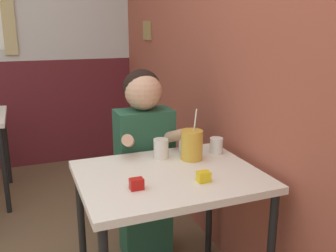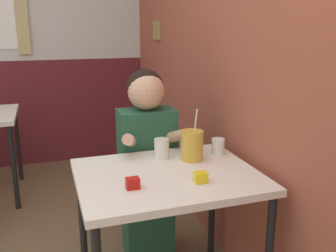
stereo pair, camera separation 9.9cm
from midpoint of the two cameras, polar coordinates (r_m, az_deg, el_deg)
The scene contains 10 objects.
brick_wall_right at distance 2.92m, azimuth 3.99°, elevation 13.28°, with size 0.08×4.69×2.70m.
back_wall at distance 4.07m, azimuth -21.26°, elevation 12.88°, with size 5.46×0.09×2.70m.
main_table at distance 1.89m, azimuth 1.45°, elevation -9.38°, with size 0.88×0.71×0.74m.
person_seated at distance 2.33m, azimuth -1.97°, elevation -4.83°, with size 0.42×0.42×1.19m.
cocktail_pitcher at distance 2.02m, azimuth 5.12°, elevation -2.95°, with size 0.12×0.12×0.28m.
glass_near_pitcher at distance 2.15m, azimuth 4.11°, elevation -2.79°, with size 0.07×0.07×0.09m.
glass_center at distance 2.14m, azimuth 8.95°, elevation -3.08°, with size 0.07×0.07×0.09m.
glass_far_side at distance 2.05m, azimuth 0.42°, elevation -3.43°, with size 0.08×0.08×0.11m.
condiment_ketchup at distance 1.68m, azimuth -3.71°, elevation -8.72°, with size 0.06×0.04×0.05m.
condiment_mustard at distance 1.75m, azimuth 6.63°, elevation -7.80°, with size 0.06×0.04×0.05m.
Camera 2 is at (0.20, -1.37, 1.44)m, focal length 40.00 mm.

